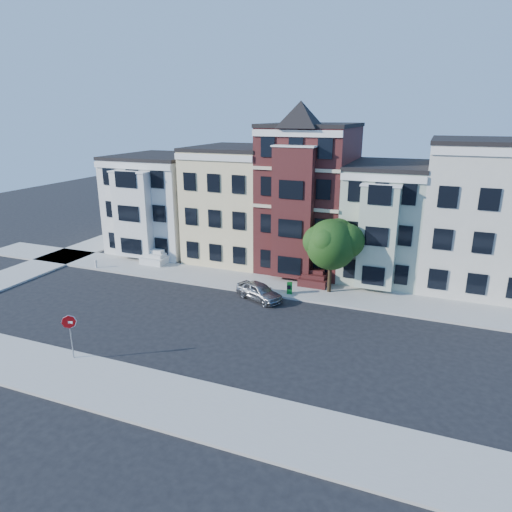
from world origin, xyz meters
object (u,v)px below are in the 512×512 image
at_px(stop_sign, 71,334).
at_px(street_tree, 331,248).
at_px(fire_hydrant, 96,264).
at_px(parked_car, 259,291).
at_px(newspaper_box, 290,288).

bearing_deg(stop_sign, street_tree, 37.17).
height_order(street_tree, fire_hydrant, street_tree).
bearing_deg(parked_car, fire_hydrant, 110.37).
height_order(street_tree, parked_car, street_tree).
bearing_deg(street_tree, parked_car, -145.46).
relative_size(parked_car, newspaper_box, 4.42).
distance_m(street_tree, stop_sign, 18.56).
relative_size(street_tree, parked_car, 1.81).
bearing_deg(newspaper_box, street_tree, 12.96).
xyz_separation_m(parked_car, fire_hydrant, (-15.78, 1.10, -0.21)).
distance_m(fire_hydrant, stop_sign, 16.01).
bearing_deg(newspaper_box, stop_sign, -137.35).
bearing_deg(fire_hydrant, newspaper_box, 1.66).
distance_m(newspaper_box, fire_hydrant, 17.59).
relative_size(street_tree, fire_hydrant, 11.95).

